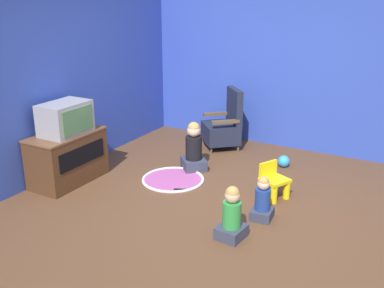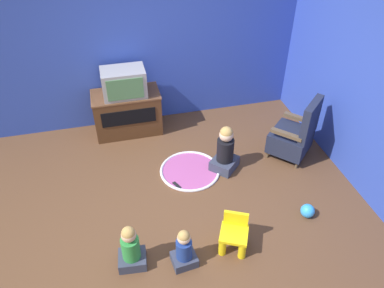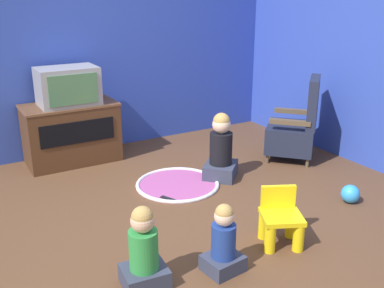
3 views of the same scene
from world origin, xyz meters
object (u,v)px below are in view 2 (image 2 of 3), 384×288
(tv_cabinet, at_px, (127,112))
(black_armchair, at_px, (295,135))
(child_watching_right, at_px, (184,250))
(remote_control, at_px, (177,186))
(child_watching_left, at_px, (131,249))
(child_watching_center, at_px, (225,151))
(toy_ball, at_px, (308,211))
(yellow_kid_chair, at_px, (234,235))
(television, at_px, (124,83))

(tv_cabinet, distance_m, black_armchair, 2.52)
(child_watching_right, relative_size, remote_control, 3.28)
(child_watching_left, distance_m, child_watching_center, 1.89)
(black_armchair, xyz_separation_m, toy_ball, (-0.33, -1.11, -0.27))
(tv_cabinet, xyz_separation_m, black_armchair, (2.22, -1.19, 0.01))
(yellow_kid_chair, xyz_separation_m, toy_ball, (1.01, 0.21, -0.10))
(black_armchair, distance_m, remote_control, 1.80)
(child_watching_center, bearing_deg, television, 90.12)
(tv_cabinet, distance_m, child_watching_right, 2.61)
(black_armchair, distance_m, child_watching_left, 2.77)
(television, distance_m, child_watching_right, 2.66)
(child_watching_right, relative_size, toy_ball, 2.99)
(black_armchair, xyz_separation_m, child_watching_right, (-1.92, -1.40, -0.14))
(black_armchair, distance_m, child_watching_center, 1.04)
(yellow_kid_chair, xyz_separation_m, remote_control, (-0.41, 1.09, -0.17))
(child_watching_left, relative_size, child_watching_right, 1.13)
(remote_control, bearing_deg, child_watching_center, -99.44)
(child_watching_center, bearing_deg, remote_control, 150.97)
(television, distance_m, child_watching_center, 1.77)
(tv_cabinet, distance_m, child_watching_center, 1.70)
(toy_ball, xyz_separation_m, remote_control, (-1.42, 0.88, -0.07))
(black_armchair, distance_m, child_watching_right, 2.38)
(child_watching_right, bearing_deg, black_armchair, 29.50)
(tv_cabinet, height_order, toy_ball, tv_cabinet)
(child_watching_center, relative_size, child_watching_right, 1.36)
(yellow_kid_chair, distance_m, child_watching_right, 0.58)
(child_watching_left, distance_m, remote_control, 1.28)
(child_watching_right, xyz_separation_m, remote_control, (0.17, 1.17, -0.21))
(television, xyz_separation_m, toy_ball, (1.88, -2.28, -0.78))
(tv_cabinet, relative_size, child_watching_center, 1.47)
(television, relative_size, child_watching_right, 1.23)
(yellow_kid_chair, xyz_separation_m, child_watching_center, (0.31, 1.29, 0.11))
(tv_cabinet, bearing_deg, black_armchair, -28.33)
(television, height_order, child_watching_center, television)
(tv_cabinet, height_order, child_watching_left, tv_cabinet)
(television, height_order, black_armchair, television)
(toy_ball, bearing_deg, child_watching_right, -169.78)
(child_watching_right, bearing_deg, toy_ball, 3.71)
(child_watching_left, xyz_separation_m, remote_control, (0.71, 1.04, -0.24))
(yellow_kid_chair, bearing_deg, remote_control, 136.26)
(television, distance_m, yellow_kid_chair, 2.72)
(child_watching_right, bearing_deg, remote_control, 75.24)
(television, distance_m, remote_control, 1.70)
(black_armchair, bearing_deg, television, -70.77)
(yellow_kid_chair, bearing_deg, child_watching_right, -146.48)
(black_armchair, height_order, child_watching_left, black_armchair)
(black_armchair, distance_m, yellow_kid_chair, 1.89)
(child_watching_left, bearing_deg, tv_cabinet, 90.06)
(toy_ball, bearing_deg, yellow_kid_chair, -168.46)
(black_armchair, relative_size, remote_control, 6.14)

